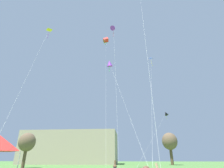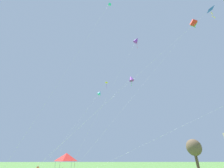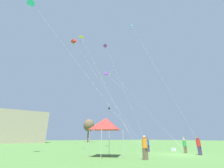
{
  "view_description": "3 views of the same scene",
  "coord_description": "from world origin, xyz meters",
  "px_view_note": "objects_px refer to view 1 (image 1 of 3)",
  "views": [
    {
      "loc": [
        0.73,
        -8.16,
        2.01
      ],
      "look_at": [
        -0.98,
        13.06,
        11.03
      ],
      "focal_mm": 28.0,
      "sensor_mm": 36.0,
      "label": 1
    },
    {
      "loc": [
        18.98,
        9.14,
        2.85
      ],
      "look_at": [
        -2.73,
        9.61,
        13.58
      ],
      "focal_mm": 24.0,
      "sensor_mm": 36.0,
      "label": 2
    },
    {
      "loc": [
        -15.64,
        -10.47,
        1.64
      ],
      "look_at": [
        -2.39,
        8.8,
        10.1
      ],
      "focal_mm": 24.0,
      "sensor_mm": 36.0,
      "label": 3
    }
  ],
  "objects_px": {
    "kite_purple_diamond_7": "(114,27)",
    "kite_blue_delta_1": "(151,59)",
    "kite_yellow_delta_0": "(49,31)",
    "kite_purple_diamond_6": "(110,63)",
    "kite_black_diamond_5": "(166,114)",
    "kite_red_box_3": "(106,40)"
  },
  "relations": [
    {
      "from": "kite_purple_diamond_7",
      "to": "kite_blue_delta_1",
      "type": "bearing_deg",
      "value": 50.28
    },
    {
      "from": "kite_black_diamond_5",
      "to": "kite_yellow_delta_0",
      "type": "bearing_deg",
      "value": -133.63
    },
    {
      "from": "kite_red_box_3",
      "to": "kite_purple_diamond_6",
      "type": "xyz_separation_m",
      "value": [
        2.41,
        -14.71,
        -15.1
      ]
    },
    {
      "from": "kite_purple_diamond_6",
      "to": "kite_yellow_delta_0",
      "type": "bearing_deg",
      "value": -150.33
    },
    {
      "from": "kite_red_box_3",
      "to": "kite_purple_diamond_6",
      "type": "bearing_deg",
      "value": -80.7
    },
    {
      "from": "kite_purple_diamond_7",
      "to": "kite_red_box_3",
      "type": "bearing_deg",
      "value": 102.22
    },
    {
      "from": "kite_black_diamond_5",
      "to": "kite_purple_diamond_7",
      "type": "xyz_separation_m",
      "value": [
        -9.3,
        -12.43,
        11.12
      ]
    },
    {
      "from": "kite_yellow_delta_0",
      "to": "kite_black_diamond_5",
      "type": "height_order",
      "value": "kite_yellow_delta_0"
    },
    {
      "from": "kite_red_box_3",
      "to": "kite_black_diamond_5",
      "type": "distance_m",
      "value": 22.56
    },
    {
      "from": "kite_purple_diamond_6",
      "to": "kite_purple_diamond_7",
      "type": "relative_size",
      "value": 0.66
    },
    {
      "from": "kite_yellow_delta_0",
      "to": "kite_purple_diamond_6",
      "type": "bearing_deg",
      "value": 29.67
    },
    {
      "from": "kite_blue_delta_1",
      "to": "kite_purple_diamond_6",
      "type": "relative_size",
      "value": 1.6
    },
    {
      "from": "kite_blue_delta_1",
      "to": "kite_black_diamond_5",
      "type": "height_order",
      "value": "kite_blue_delta_1"
    },
    {
      "from": "kite_red_box_3",
      "to": "kite_black_diamond_5",
      "type": "bearing_deg",
      "value": -4.64
    },
    {
      "from": "kite_purple_diamond_6",
      "to": "kite_purple_diamond_7",
      "type": "bearing_deg",
      "value": 68.95
    },
    {
      "from": "kite_red_box_3",
      "to": "kite_black_diamond_5",
      "type": "height_order",
      "value": "kite_red_box_3"
    },
    {
      "from": "kite_yellow_delta_0",
      "to": "kite_red_box_3",
      "type": "xyz_separation_m",
      "value": [
        4.77,
        18.8,
        12.55
      ]
    },
    {
      "from": "kite_blue_delta_1",
      "to": "kite_purple_diamond_7",
      "type": "height_order",
      "value": "kite_purple_diamond_7"
    },
    {
      "from": "kite_red_box_3",
      "to": "kite_purple_diamond_7",
      "type": "bearing_deg",
      "value": -77.78
    },
    {
      "from": "kite_black_diamond_5",
      "to": "kite_red_box_3",
      "type": "bearing_deg",
      "value": 175.36
    },
    {
      "from": "kite_blue_delta_1",
      "to": "kite_yellow_delta_0",
      "type": "bearing_deg",
      "value": -136.86
    },
    {
      "from": "kite_purple_diamond_7",
      "to": "kite_black_diamond_5",
      "type": "bearing_deg",
      "value": 53.19
    }
  ]
}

